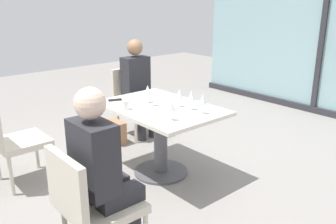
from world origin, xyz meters
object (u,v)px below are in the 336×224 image
Objects in this scene: wine_glass_2 at (179,94)px; wine_glass_1 at (148,90)px; person_far_left at (139,84)px; cell_phone_on_table at (115,100)px; wine_glass_5 at (172,106)px; wine_glass_0 at (191,96)px; chair_far_left at (134,97)px; chair_front_right at (90,202)px; wine_glass_4 at (203,100)px; handbag_1 at (115,132)px; chair_front_left at (11,137)px; wine_glass_3 at (152,93)px; dining_table_main at (161,125)px; coffee_cup at (126,105)px; person_front_right at (103,169)px.

wine_glass_1 is at bearing -156.36° from wine_glass_2.
person_far_left is 0.89m from cell_phone_on_table.
wine_glass_1 is 1.00× the size of wine_glass_2.
wine_glass_0 is at bearing 108.29° from wine_glass_5.
chair_front_right is at bearing -42.32° from chair_far_left.
wine_glass_1 is at bearing -27.82° from chair_far_left.
person_far_left is at bearing -0.00° from chair_far_left.
handbag_1 is at bearing -177.85° from wine_glass_4.
chair_front_left is 1.42m from wine_glass_3.
wine_glass_3 is at bearing -29.09° from person_far_left.
handbag_1 is at bearing -88.81° from person_far_left.
person_far_left reaches higher than wine_glass_5.
handbag_1 is (-1.77, 1.32, -0.36)m from chair_front_right.
wine_glass_1 reaches higher than chair_front_right.
chair_far_left is at bearing 107.59° from handbag_1.
cell_phone_on_table is (-0.92, -0.37, -0.13)m from wine_glass_4.
wine_glass_2 is 0.42m from wine_glass_5.
wine_glass_2 is at bearing 49.46° from cell_phone_on_table.
dining_table_main is 4.09× the size of handbag_1.
wine_glass_3 is (0.12, -0.03, 0.00)m from wine_glass_1.
chair_front_right is 0.69× the size of person_far_left.
wine_glass_4 is 2.06× the size of coffee_cup.
wine_glass_2 is at bearing 40.46° from wine_glass_3.
chair_front_right is at bearing -44.03° from person_far_left.
dining_table_main is 0.33m from wine_glass_3.
person_far_left reaches higher than handbag_1.
dining_table_main is at bearing 58.47° from chair_front_left.
wine_glass_3 is at bearing -139.54° from wine_glass_2.
cell_phone_on_table is (-0.62, -0.35, -0.13)m from wine_glass_2.
chair_front_left is at bearing -121.53° from dining_table_main.
wine_glass_3 is at bearing 74.82° from coffee_cup.
person_far_left is at bearing 150.91° from wine_glass_3.
dining_table_main is 0.56m from cell_phone_on_table.
dining_table_main is 0.37m from wine_glass_2.
chair_far_left is at bearing 153.48° from wine_glass_3.
chair_far_left is at bearing 167.84° from wine_glass_4.
dining_table_main is 1.14m from person_far_left.
chair_front_left is 1.86m from wine_glass_4.
wine_glass_0 is 0.86m from cell_phone_on_table.
wine_glass_2 and wine_glass_5 have the same top height.
wine_glass_3 is 1.20m from handbag_1.
handbag_1 is at bearing -178.22° from wine_glass_2.
dining_table_main is at bearing -25.44° from person_far_left.
person_front_right is at bearing 4.14° from chair_front_left.
dining_table_main is at bearing -150.45° from wine_glass_0.
wine_glass_3 reaches higher than chair_far_left.
coffee_cup is 1.15m from handbag_1.
chair_far_left is 6.04× the size of cell_phone_on_table.
chair_front_right and chair_front_left have the same top height.
coffee_cup is at bearing -39.05° from chair_far_left.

